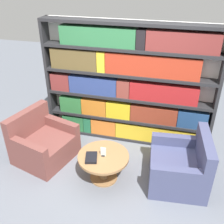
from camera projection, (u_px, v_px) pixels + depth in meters
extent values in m
plane|color=slate|center=(110.00, 182.00, 4.02)|extent=(14.00, 14.00, 0.00)
cube|color=silver|center=(129.00, 83.00, 4.61)|extent=(2.96, 0.05, 2.15)
cube|color=#262628|center=(51.00, 78.00, 4.83)|extent=(0.05, 0.30, 2.15)
cube|color=#262628|center=(217.00, 95.00, 4.19)|extent=(0.05, 0.30, 2.15)
cube|color=#262628|center=(126.00, 136.00, 5.03)|extent=(2.86, 0.30, 0.05)
cube|color=#262628|center=(127.00, 118.00, 4.83)|extent=(2.86, 0.30, 0.05)
cube|color=#262628|center=(128.00, 97.00, 4.62)|extent=(2.86, 0.30, 0.05)
cube|color=#262628|center=(128.00, 74.00, 4.40)|extent=(2.86, 0.30, 0.05)
cube|color=#262628|center=(129.00, 49.00, 4.19)|extent=(2.86, 0.30, 0.05)
cube|color=#262628|center=(130.00, 23.00, 3.98)|extent=(2.86, 0.30, 0.05)
cube|color=#2C723E|center=(75.00, 121.00, 5.15)|extent=(0.43, 0.20, 0.31)
cube|color=#256E47|center=(89.00, 123.00, 5.09)|extent=(0.14, 0.20, 0.31)
cube|color=orange|center=(104.00, 126.00, 5.02)|extent=(0.47, 0.20, 0.31)
cube|color=gold|center=(159.00, 133.00, 4.79)|extent=(1.59, 0.20, 0.31)
cube|color=#30753B|center=(72.00, 103.00, 4.95)|extent=(0.42, 0.20, 0.30)
cube|color=#C87023|center=(95.00, 106.00, 4.85)|extent=(0.46, 0.20, 0.30)
cube|color=gold|center=(119.00, 109.00, 4.75)|extent=(0.44, 0.20, 0.30)
cube|color=maroon|center=(154.00, 114.00, 4.61)|extent=(0.81, 0.20, 0.30)
cube|color=navy|center=(192.00, 119.00, 4.47)|extent=(0.49, 0.20, 0.30)
cube|color=maroon|center=(62.00, 81.00, 4.78)|extent=(0.35, 0.20, 0.31)
cube|color=navy|center=(94.00, 85.00, 4.64)|extent=(0.86, 0.20, 0.31)
cube|color=brown|center=(124.00, 88.00, 4.52)|extent=(0.22, 0.20, 0.31)
cube|color=#A61F21|center=(164.00, 92.00, 4.37)|extent=(1.13, 0.20, 0.31)
cube|color=brown|center=(75.00, 59.00, 4.49)|extent=(0.82, 0.20, 0.35)
cube|color=gold|center=(102.00, 61.00, 4.38)|extent=(0.14, 0.20, 0.35)
cube|color=#B2341E|center=(152.00, 65.00, 4.20)|extent=(1.52, 0.20, 0.35)
cube|color=#2E7042|center=(98.00, 36.00, 4.19)|extent=(1.26, 0.20, 0.30)
cube|color=black|center=(141.00, 39.00, 4.03)|extent=(0.14, 0.20, 0.30)
cube|color=maroon|center=(183.00, 42.00, 3.90)|extent=(1.09, 0.20, 0.30)
cube|color=brown|center=(46.00, 148.00, 4.42)|extent=(1.03, 1.08, 0.40)
cube|color=brown|center=(27.00, 122.00, 4.36)|extent=(0.38, 0.89, 0.43)
cube|color=brown|center=(29.00, 148.00, 3.96)|extent=(0.68, 0.30, 0.17)
cube|color=brown|center=(62.00, 125.00, 4.54)|extent=(0.68, 0.30, 0.17)
cube|color=#42476B|center=(177.00, 171.00, 3.95)|extent=(0.90, 0.96, 0.40)
cube|color=#42476B|center=(205.00, 151.00, 3.69)|extent=(0.23, 0.90, 0.43)
cube|color=#42476B|center=(173.00, 140.00, 4.14)|extent=(0.68, 0.18, 0.17)
cube|color=#42476B|center=(176.00, 174.00, 3.48)|extent=(0.68, 0.18, 0.17)
cylinder|color=olive|center=(104.00, 168.00, 4.00)|extent=(0.14, 0.14, 0.40)
cylinder|color=olive|center=(104.00, 177.00, 4.09)|extent=(0.42, 0.42, 0.03)
cylinder|color=olive|center=(103.00, 157.00, 3.89)|extent=(0.77, 0.77, 0.04)
cube|color=black|center=(103.00, 155.00, 3.87)|extent=(0.05, 0.06, 0.01)
cube|color=silver|center=(103.00, 152.00, 3.84)|extent=(0.08, 0.01, 0.14)
cube|color=black|center=(91.00, 158.00, 3.80)|extent=(0.22, 0.28, 0.04)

